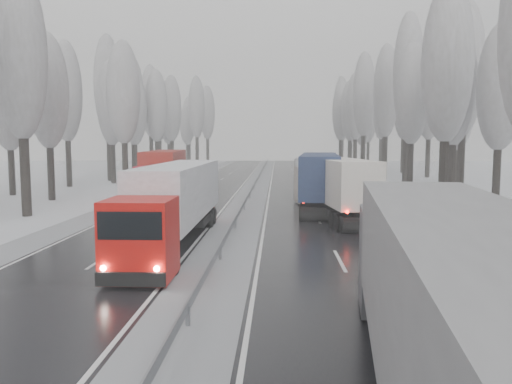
# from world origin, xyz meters

# --- Properties ---
(carriageway_right) EXTENTS (7.50, 200.00, 0.03)m
(carriageway_right) POSITION_xyz_m (5.25, 30.00, 0.01)
(carriageway_right) COLOR black
(carriageway_right) RESTS_ON ground
(carriageway_left) EXTENTS (7.50, 200.00, 0.03)m
(carriageway_left) POSITION_xyz_m (-5.25, 30.00, 0.01)
(carriageway_left) COLOR black
(carriageway_left) RESTS_ON ground
(median_slush) EXTENTS (3.00, 200.00, 0.04)m
(median_slush) POSITION_xyz_m (0.00, 30.00, 0.02)
(median_slush) COLOR gray
(median_slush) RESTS_ON ground
(shoulder_right) EXTENTS (2.40, 200.00, 0.04)m
(shoulder_right) POSITION_xyz_m (10.20, 30.00, 0.02)
(shoulder_right) COLOR gray
(shoulder_right) RESTS_ON ground
(shoulder_left) EXTENTS (2.40, 200.00, 0.04)m
(shoulder_left) POSITION_xyz_m (-10.20, 30.00, 0.02)
(shoulder_left) COLOR gray
(shoulder_left) RESTS_ON ground
(median_guardrail) EXTENTS (0.12, 200.00, 0.76)m
(median_guardrail) POSITION_xyz_m (0.00, 29.99, 0.60)
(median_guardrail) COLOR slate
(median_guardrail) RESTS_ON ground
(tree_18) EXTENTS (3.60, 3.60, 16.58)m
(tree_18) POSITION_xyz_m (14.51, 27.03, 10.70)
(tree_18) COLOR black
(tree_18) RESTS_ON ground
(tree_19) EXTENTS (3.60, 3.60, 14.57)m
(tree_19) POSITION_xyz_m (20.02, 31.03, 9.42)
(tree_19) COLOR black
(tree_19) RESTS_ON ground
(tree_20) EXTENTS (3.60, 3.60, 15.71)m
(tree_20) POSITION_xyz_m (17.90, 35.17, 10.14)
(tree_20) COLOR black
(tree_20) RESTS_ON ground
(tree_21) EXTENTS (3.60, 3.60, 18.62)m
(tree_21) POSITION_xyz_m (20.12, 39.17, 12.00)
(tree_21) COLOR black
(tree_21) RESTS_ON ground
(tree_22) EXTENTS (3.60, 3.60, 15.86)m
(tree_22) POSITION_xyz_m (17.02, 45.60, 10.24)
(tree_22) COLOR black
(tree_22) RESTS_ON ground
(tree_23) EXTENTS (3.60, 3.60, 13.55)m
(tree_23) POSITION_xyz_m (23.31, 49.60, 8.77)
(tree_23) COLOR black
(tree_23) RESTS_ON ground
(tree_24) EXTENTS (3.60, 3.60, 20.49)m
(tree_24) POSITION_xyz_m (17.90, 51.02, 13.19)
(tree_24) COLOR black
(tree_24) RESTS_ON ground
(tree_25) EXTENTS (3.60, 3.60, 19.44)m
(tree_25) POSITION_xyz_m (24.81, 55.02, 12.52)
(tree_25) COLOR black
(tree_25) RESTS_ON ground
(tree_26) EXTENTS (3.60, 3.60, 18.78)m
(tree_26) POSITION_xyz_m (17.56, 61.27, 12.10)
(tree_26) COLOR black
(tree_26) RESTS_ON ground
(tree_27) EXTENTS (3.60, 3.60, 17.62)m
(tree_27) POSITION_xyz_m (24.72, 65.27, 11.36)
(tree_27) COLOR black
(tree_27) RESTS_ON ground
(tree_28) EXTENTS (3.60, 3.60, 19.62)m
(tree_28) POSITION_xyz_m (16.34, 71.95, 12.64)
(tree_28) COLOR black
(tree_28) RESTS_ON ground
(tree_29) EXTENTS (3.60, 3.60, 18.11)m
(tree_29) POSITION_xyz_m (23.71, 75.95, 11.67)
(tree_29) COLOR black
(tree_29) RESTS_ON ground
(tree_30) EXTENTS (3.60, 3.60, 17.86)m
(tree_30) POSITION_xyz_m (16.56, 81.70, 11.52)
(tree_30) COLOR black
(tree_30) RESTS_ON ground
(tree_31) EXTENTS (3.60, 3.60, 18.58)m
(tree_31) POSITION_xyz_m (22.48, 85.70, 11.97)
(tree_31) COLOR black
(tree_31) RESTS_ON ground
(tree_32) EXTENTS (3.60, 3.60, 17.33)m
(tree_32) POSITION_xyz_m (16.63, 89.21, 11.18)
(tree_32) COLOR black
(tree_32) RESTS_ON ground
(tree_33) EXTENTS (3.60, 3.60, 14.33)m
(tree_33) POSITION_xyz_m (19.77, 93.21, 9.26)
(tree_33) COLOR black
(tree_33) RESTS_ON ground
(tree_34) EXTENTS (3.60, 3.60, 17.63)m
(tree_34) POSITION_xyz_m (15.73, 96.32, 11.37)
(tree_34) COLOR black
(tree_34) RESTS_ON ground
(tree_35) EXTENTS (3.60, 3.60, 18.25)m
(tree_35) POSITION_xyz_m (24.94, 100.32, 11.77)
(tree_35) COLOR black
(tree_35) RESTS_ON ground
(tree_36) EXTENTS (3.60, 3.60, 20.23)m
(tree_36) POSITION_xyz_m (17.04, 106.16, 13.02)
(tree_36) COLOR black
(tree_36) RESTS_ON ground
(tree_37) EXTENTS (3.60, 3.60, 16.37)m
(tree_37) POSITION_xyz_m (24.02, 110.16, 10.56)
(tree_37) COLOR black
(tree_37) RESTS_ON ground
(tree_38) EXTENTS (3.60, 3.60, 17.97)m
(tree_38) POSITION_xyz_m (18.73, 116.73, 11.59)
(tree_38) COLOR black
(tree_38) RESTS_ON ground
(tree_39) EXTENTS (3.60, 3.60, 16.19)m
(tree_39) POSITION_xyz_m (21.55, 120.73, 10.45)
(tree_39) COLOR black
(tree_39) RESTS_ON ground
(tree_58) EXTENTS (3.60, 3.60, 17.21)m
(tree_58) POSITION_xyz_m (-15.13, 24.57, 11.10)
(tree_58) COLOR black
(tree_58) RESTS_ON ground
(tree_60) EXTENTS (3.60, 3.60, 14.84)m
(tree_60) POSITION_xyz_m (-17.75, 34.20, 9.59)
(tree_60) COLOR black
(tree_60) RESTS_ON ground
(tree_61) EXTENTS (3.60, 3.60, 13.95)m
(tree_61) POSITION_xyz_m (-23.52, 38.20, 9.02)
(tree_61) COLOR black
(tree_61) RESTS_ON ground
(tree_62) EXTENTS (3.60, 3.60, 16.04)m
(tree_62) POSITION_xyz_m (-13.94, 43.73, 10.36)
(tree_62) COLOR black
(tree_62) RESTS_ON ground
(tree_63) EXTENTS (3.60, 3.60, 16.88)m
(tree_63) POSITION_xyz_m (-21.85, 47.73, 10.89)
(tree_63) COLOR black
(tree_63) RESTS_ON ground
(tree_64) EXTENTS (3.60, 3.60, 15.42)m
(tree_64) POSITION_xyz_m (-18.26, 52.71, 9.96)
(tree_64) COLOR black
(tree_64) RESTS_ON ground
(tree_65) EXTENTS (3.60, 3.60, 19.48)m
(tree_65) POSITION_xyz_m (-20.05, 56.71, 12.55)
(tree_65) COLOR black
(tree_65) RESTS_ON ground
(tree_66) EXTENTS (3.60, 3.60, 15.23)m
(tree_66) POSITION_xyz_m (-18.16, 62.35, 9.84)
(tree_66) COLOR black
(tree_66) RESTS_ON ground
(tree_67) EXTENTS (3.60, 3.60, 17.09)m
(tree_67) POSITION_xyz_m (-19.54, 66.35, 11.03)
(tree_67) COLOR black
(tree_67) RESTS_ON ground
(tree_68) EXTENTS (3.60, 3.60, 16.65)m
(tree_68) POSITION_xyz_m (-16.58, 69.11, 10.75)
(tree_68) COLOR black
(tree_68) RESTS_ON ground
(tree_69) EXTENTS (3.60, 3.60, 19.35)m
(tree_69) POSITION_xyz_m (-21.42, 73.11, 12.46)
(tree_69) COLOR black
(tree_69) RESTS_ON ground
(tree_70) EXTENTS (3.60, 3.60, 17.09)m
(tree_70) POSITION_xyz_m (-16.33, 79.19, 11.03)
(tree_70) COLOR black
(tree_70) RESTS_ON ground
(tree_71) EXTENTS (3.60, 3.60, 19.61)m
(tree_71) POSITION_xyz_m (-21.09, 83.19, 12.63)
(tree_71) COLOR black
(tree_71) RESTS_ON ground
(tree_72) EXTENTS (3.60, 3.60, 15.11)m
(tree_72) POSITION_xyz_m (-18.93, 88.54, 9.76)
(tree_72) COLOR black
(tree_72) RESTS_ON ground
(tree_73) EXTENTS (3.60, 3.60, 17.22)m
(tree_73) POSITION_xyz_m (-21.82, 92.54, 11.11)
(tree_73) COLOR black
(tree_73) RESTS_ON ground
(tree_74) EXTENTS (3.60, 3.60, 19.68)m
(tree_74) POSITION_xyz_m (-15.07, 99.33, 12.67)
(tree_74) COLOR black
(tree_74) RESTS_ON ground
(tree_75) EXTENTS (3.60, 3.60, 18.60)m
(tree_75) POSITION_xyz_m (-24.20, 103.33, 11.99)
(tree_75) COLOR black
(tree_75) RESTS_ON ground
(tree_76) EXTENTS (3.60, 3.60, 18.55)m
(tree_76) POSITION_xyz_m (-14.05, 108.72, 11.95)
(tree_76) COLOR black
(tree_76) RESTS_ON ground
(tree_77) EXTENTS (3.60, 3.60, 14.32)m
(tree_77) POSITION_xyz_m (-19.66, 112.72, 9.26)
(tree_77) COLOR black
(tree_77) RESTS_ON ground
(tree_78) EXTENTS (3.60, 3.60, 19.55)m
(tree_78) POSITION_xyz_m (-17.56, 115.31, 12.59)
(tree_78) COLOR black
(tree_78) RESTS_ON ground
(tree_79) EXTENTS (3.60, 3.60, 17.07)m
(tree_79) POSITION_xyz_m (-20.33, 119.31, 11.01)
(tree_79) COLOR black
(tree_79) RESTS_ON ground
(truck_grey_tarp) EXTENTS (4.47, 16.18, 4.11)m
(truck_grey_tarp) POSITION_xyz_m (5.48, -1.19, 2.40)
(truck_grey_tarp) COLOR #4A494E
(truck_grey_tarp) RESTS_ON ground
(truck_blue_box) EXTENTS (3.99, 16.80, 4.28)m
(truck_blue_box) POSITION_xyz_m (5.79, 29.65, 2.50)
(truck_blue_box) COLOR #211E4C
(truck_blue_box) RESTS_ON ground
(truck_cream_box) EXTENTS (4.64, 16.12, 4.10)m
(truck_cream_box) POSITION_xyz_m (6.26, 25.70, 2.39)
(truck_cream_box) COLOR #A8A194
(truck_cream_box) RESTS_ON ground
(box_truck_distant) EXTENTS (2.31, 6.69, 2.47)m
(box_truck_distant) POSITION_xyz_m (6.66, 76.10, 1.26)
(box_truck_distant) COLOR silver
(box_truck_distant) RESTS_ON ground
(truck_red_white) EXTENTS (2.54, 15.78, 4.04)m
(truck_red_white) POSITION_xyz_m (-2.60, 15.23, 2.36)
(truck_red_white) COLOR #BE0F0A
(truck_red_white) RESTS_ON ground
(truck_red_red) EXTENTS (4.58, 17.34, 4.41)m
(truck_red_red) POSITION_xyz_m (-7.60, 34.51, 2.57)
(truck_red_red) COLOR #B90A1E
(truck_red_red) RESTS_ON ground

